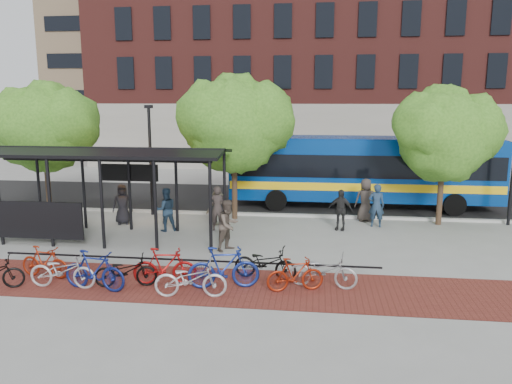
# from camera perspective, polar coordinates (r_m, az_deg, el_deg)

# --- Properties ---
(ground) EXTENTS (160.00, 160.00, 0.00)m
(ground) POSITION_cam_1_polar(r_m,az_deg,el_deg) (19.43, 4.74, -5.58)
(ground) COLOR #9E9E99
(ground) RESTS_ON ground
(asphalt_street) EXTENTS (160.00, 8.00, 0.01)m
(asphalt_street) POSITION_cam_1_polar(r_m,az_deg,el_deg) (27.20, 5.46, -0.86)
(asphalt_street) COLOR black
(asphalt_street) RESTS_ON ground
(curb) EXTENTS (160.00, 0.25, 0.12)m
(curb) POSITION_cam_1_polar(r_m,az_deg,el_deg) (23.29, 5.16, -2.69)
(curb) COLOR #B7B7B2
(curb) RESTS_ON ground
(brick_strip) EXTENTS (24.00, 3.00, 0.01)m
(brick_strip) POSITION_cam_1_polar(r_m,az_deg,el_deg) (14.94, -3.92, -10.67)
(brick_strip) COLOR maroon
(brick_strip) RESTS_ON ground
(bike_rack_rail) EXTENTS (12.00, 0.05, 0.95)m
(bike_rack_rail) POSITION_cam_1_polar(r_m,az_deg,el_deg) (16.04, -7.92, -9.23)
(bike_rack_rail) COLOR black
(bike_rack_rail) RESTS_ON ground
(building_brick) EXTENTS (55.00, 14.00, 20.00)m
(building_brick) POSITION_cam_1_polar(r_m,az_deg,el_deg) (45.83, 19.52, 15.83)
(building_brick) COLOR maroon
(building_brick) RESTS_ON ground
(building_tower) EXTENTS (22.00, 22.00, 30.00)m
(building_tower) POSITION_cam_1_polar(r_m,az_deg,el_deg) (61.72, -9.24, 19.49)
(building_tower) COLOR #7A664C
(building_tower) RESTS_ON ground
(bus_shelter) EXTENTS (10.60, 3.07, 3.60)m
(bus_shelter) POSITION_cam_1_polar(r_m,az_deg,el_deg) (20.35, -18.75, 3.25)
(bus_shelter) COLOR black
(bus_shelter) RESTS_ON ground
(tree_a) EXTENTS (4.90, 4.00, 6.18)m
(tree_a) POSITION_cam_1_polar(r_m,az_deg,el_deg) (25.38, -22.91, 7.16)
(tree_a) COLOR #382619
(tree_a) RESTS_ON ground
(tree_b) EXTENTS (5.15, 4.20, 6.47)m
(tree_b) POSITION_cam_1_polar(r_m,az_deg,el_deg) (22.31, -2.26, 8.18)
(tree_b) COLOR #382619
(tree_b) RESTS_ON ground
(tree_c) EXTENTS (4.66, 3.80, 5.92)m
(tree_c) POSITION_cam_1_polar(r_m,az_deg,el_deg) (22.68, 20.94, 6.51)
(tree_c) COLOR #382619
(tree_c) RESTS_ON ground
(lamp_post_left) EXTENTS (0.35, 0.20, 5.12)m
(lamp_post_left) POSITION_cam_1_polar(r_m,az_deg,el_deg) (23.70, -11.97, 3.95)
(lamp_post_left) COLOR black
(lamp_post_left) RESTS_ON ground
(bus) EXTENTS (13.07, 3.15, 3.53)m
(bus) POSITION_cam_1_polar(r_m,az_deg,el_deg) (25.48, 12.04, 2.77)
(bus) COLOR navy
(bus) RESTS_ON ground
(bike_1) EXTENTS (1.70, 0.72, 0.99)m
(bike_1) POSITION_cam_1_polar(r_m,az_deg,el_deg) (16.73, -23.02, -7.37)
(bike_1) COLOR maroon
(bike_1) RESTS_ON ground
(bike_2) EXTENTS (1.99, 0.71, 1.04)m
(bike_2) POSITION_cam_1_polar(r_m,az_deg,el_deg) (15.65, -21.24, -8.37)
(bike_2) COLOR #BBBBBE
(bike_2) RESTS_ON ground
(bike_3) EXTENTS (2.02, 0.87, 1.17)m
(bike_3) POSITION_cam_1_polar(r_m,az_deg,el_deg) (15.13, -17.99, -8.54)
(bike_3) COLOR navy
(bike_3) RESTS_ON ground
(bike_4) EXTENTS (1.90, 1.00, 0.95)m
(bike_4) POSITION_cam_1_polar(r_m,az_deg,el_deg) (15.19, -14.67, -8.74)
(bike_4) COLOR black
(bike_4) RESTS_ON ground
(bike_5) EXTENTS (1.94, 0.75, 1.14)m
(bike_5) POSITION_cam_1_polar(r_m,az_deg,el_deg) (15.05, -10.38, -8.37)
(bike_5) COLOR maroon
(bike_5) RESTS_ON ground
(bike_6) EXTENTS (2.08, 0.93, 1.06)m
(bike_6) POSITION_cam_1_polar(r_m,az_deg,el_deg) (14.07, -7.48, -9.81)
(bike_6) COLOR #BDBCBF
(bike_6) RESTS_ON ground
(bike_7) EXTENTS (2.15, 0.99, 1.25)m
(bike_7) POSITION_cam_1_polar(r_m,az_deg,el_deg) (14.57, -3.73, -8.62)
(bike_7) COLOR navy
(bike_7) RESTS_ON ground
(bike_8) EXTENTS (2.04, 1.01, 1.02)m
(bike_8) POSITION_cam_1_polar(r_m,az_deg,el_deg) (15.29, 1.06, -8.10)
(bike_8) COLOR black
(bike_8) RESTS_ON ground
(bike_9) EXTENTS (1.72, 0.91, 1.00)m
(bike_9) POSITION_cam_1_polar(r_m,az_deg,el_deg) (14.42, 4.50, -9.37)
(bike_9) COLOR maroon
(bike_9) RESTS_ON ground
(bike_10) EXTENTS (2.06, 0.94, 1.04)m
(bike_10) POSITION_cam_1_polar(r_m,az_deg,el_deg) (14.75, 7.68, -8.86)
(bike_10) COLOR #9E9EA1
(bike_10) RESTS_ON ground
(pedestrian_0) EXTENTS (1.00, 0.82, 1.76)m
(pedestrian_0) POSITION_cam_1_polar(r_m,az_deg,el_deg) (22.50, -15.01, -1.35)
(pedestrian_0) COLOR black
(pedestrian_0) RESTS_ON ground
(pedestrian_1) EXTENTS (0.72, 0.50, 1.88)m
(pedestrian_1) POSITION_cam_1_polar(r_m,az_deg,el_deg) (20.72, -4.45, -1.87)
(pedestrian_1) COLOR #382F2C
(pedestrian_1) RESTS_ON ground
(pedestrian_2) EXTENTS (1.09, 1.00, 1.80)m
(pedestrian_2) POSITION_cam_1_polar(r_m,az_deg,el_deg) (20.91, -10.27, -2.00)
(pedestrian_2) COLOR #1D3043
(pedestrian_2) RESTS_ON ground
(pedestrian_3) EXTENTS (1.06, 0.72, 1.53)m
(pedestrian_3) POSITION_cam_1_polar(r_m,az_deg,el_deg) (21.63, -4.42, -1.81)
(pedestrian_3) COLOR brown
(pedestrian_3) RESTS_ON ground
(pedestrian_4) EXTENTS (1.09, 0.69, 1.72)m
(pedestrian_4) POSITION_cam_1_polar(r_m,az_deg,el_deg) (21.03, 9.62, -2.02)
(pedestrian_4) COLOR #262626
(pedestrian_4) RESTS_ON ground
(pedestrian_6) EXTENTS (1.01, 0.71, 1.93)m
(pedestrian_6) POSITION_cam_1_polar(r_m,az_deg,el_deg) (22.74, 12.41, -0.89)
(pedestrian_6) COLOR #3B332F
(pedestrian_6) RESTS_ON ground
(pedestrian_7) EXTENTS (0.71, 0.50, 1.86)m
(pedestrian_7) POSITION_cam_1_polar(r_m,az_deg,el_deg) (21.85, 13.59, -1.50)
(pedestrian_7) COLOR #21354D
(pedestrian_7) RESTS_ON ground
(pedestrian_8) EXTENTS (1.09, 1.14, 1.86)m
(pedestrian_8) POSITION_cam_1_polar(r_m,az_deg,el_deg) (18.01, -3.17, -3.81)
(pedestrian_8) COLOR brown
(pedestrian_8) RESTS_ON ground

